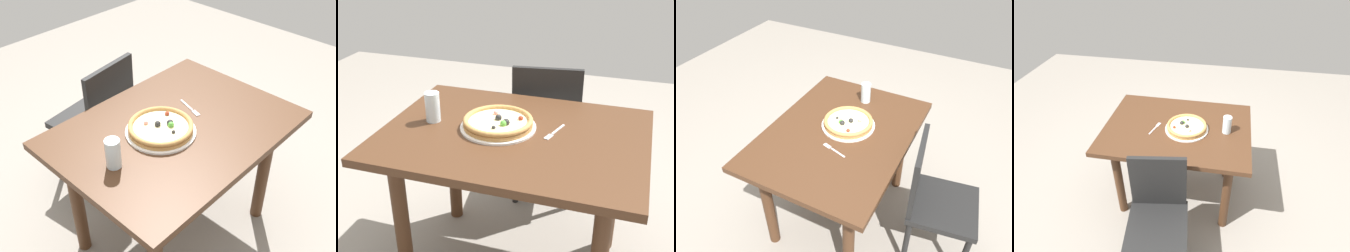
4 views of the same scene
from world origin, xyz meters
The scene contains 6 objects.
dining_table centered at (0.00, 0.00, 0.63)m, with size 1.16×0.86×0.76m.
chair_near centered at (-0.01, -0.64, 0.49)m, with size 0.46×0.46×0.89m.
plate centered at (0.08, -0.02, 0.76)m, with size 0.34×0.34×0.01m, color white.
pizza centered at (0.08, -0.02, 0.79)m, with size 0.31×0.31×0.05m.
fork centered at (-0.17, -0.04, 0.76)m, with size 0.06×0.16×0.00m.
drinking_glass centered at (0.39, 0.00, 0.83)m, with size 0.07×0.07×0.14m, color silver.
Camera 2 is at (-0.49, 1.64, 1.63)m, focal length 46.75 mm.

